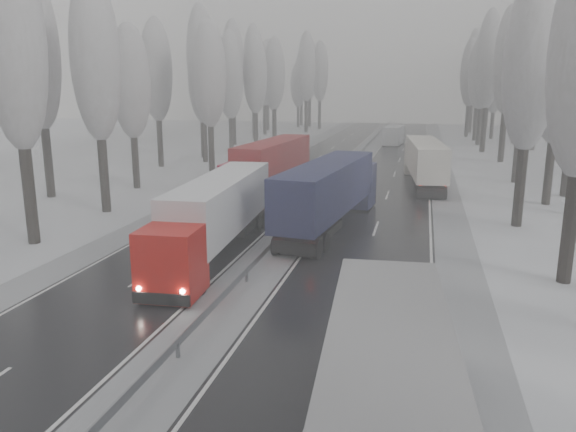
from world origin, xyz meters
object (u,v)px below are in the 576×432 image
at_px(truck_red_white, 216,212).
at_px(box_truck_distant, 394,135).
at_px(truck_grey_tarp, 388,429).
at_px(truck_cream_box, 424,159).
at_px(truck_blue_box, 332,189).
at_px(truck_red_red, 270,163).

bearing_deg(truck_red_white, box_truck_distant, 80.68).
xyz_separation_m(truck_grey_tarp, box_truck_distant, (-4.04, 81.01, -1.01)).
bearing_deg(truck_cream_box, truck_blue_box, -113.82).
xyz_separation_m(truck_blue_box, truck_red_white, (-5.30, -7.58, -0.15)).
height_order(truck_grey_tarp, truck_red_white, truck_grey_tarp).
xyz_separation_m(truck_blue_box, truck_cream_box, (5.92, 18.18, -0.14)).
bearing_deg(truck_blue_box, box_truck_distant, 95.38).
relative_size(truck_grey_tarp, truck_red_white, 1.02).
height_order(truck_blue_box, truck_red_white, truck_blue_box).
bearing_deg(truck_red_red, truck_grey_tarp, -66.97).
bearing_deg(truck_cream_box, truck_grey_tarp, -96.58).
bearing_deg(truck_red_white, truck_cream_box, 63.11).
distance_m(truck_blue_box, box_truck_distant, 55.14).
bearing_deg(truck_grey_tarp, truck_red_white, 116.07).
xyz_separation_m(truck_blue_box, box_truck_distant, (1.27, 55.11, -1.12)).
distance_m(truck_cream_box, truck_red_white, 28.10).
xyz_separation_m(box_truck_distant, truck_red_red, (-8.69, -43.56, 1.09)).
relative_size(truck_grey_tarp, truck_red_red, 0.97).
distance_m(truck_blue_box, truck_red_red, 13.73).
xyz_separation_m(truck_grey_tarp, truck_cream_box, (0.62, 44.08, -0.02)).
bearing_deg(truck_grey_tarp, box_truck_distant, 88.84).
height_order(truck_blue_box, truck_cream_box, truck_blue_box).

